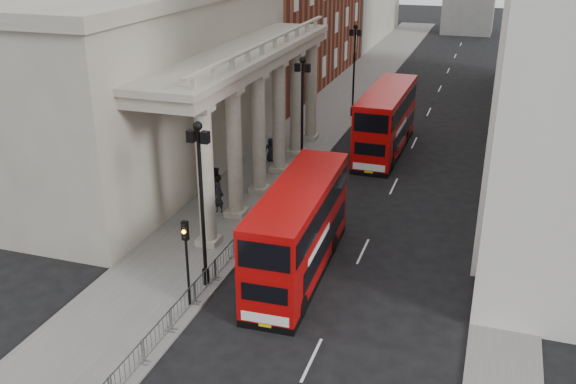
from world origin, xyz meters
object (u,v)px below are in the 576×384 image
object	(u,v)px
traffic_light	(186,248)
pedestrian_a	(219,199)
bus_near	(299,229)
lamp_post_mid	(302,108)
lamp_post_north	(354,64)
bus_far	(386,120)
pedestrian_c	(271,150)
lamp_post_south	(201,194)
pedestrian_b	(216,181)

from	to	relation	value
traffic_light	pedestrian_a	size ratio (longest dim) A/B	2.44
bus_near	pedestrian_a	xyz separation A→B (m)	(-6.81, 5.38, -1.49)
lamp_post_mid	lamp_post_north	world-z (taller)	same
lamp_post_mid	traffic_light	xyz separation A→B (m)	(0.10, -18.02, -1.80)
lamp_post_mid	bus_far	distance (m)	8.72
pedestrian_a	lamp_post_mid	bearing A→B (deg)	69.53
bus_near	lamp_post_mid	bearing A→B (deg)	104.59
bus_near	bus_far	bearing A→B (deg)	86.08
bus_near	pedestrian_a	world-z (taller)	bus_near
bus_far	pedestrian_c	world-z (taller)	bus_far
lamp_post_south	traffic_light	xyz separation A→B (m)	(0.10, -2.02, -1.80)
lamp_post_mid	pedestrian_b	xyz separation A→B (m)	(-4.17, -5.50, -3.83)
bus_far	pedestrian_c	size ratio (longest dim) A/B	6.54
bus_far	pedestrian_b	size ratio (longest dim) A/B	6.04
lamp_post_south	bus_near	bearing A→B (deg)	34.59
pedestrian_a	pedestrian_c	world-z (taller)	pedestrian_c
bus_near	pedestrian_b	xyz separation A→B (m)	(-8.09, 7.79, -1.40)
lamp_post_south	bus_far	xyz separation A→B (m)	(4.65, 23.01, -2.29)
lamp_post_north	pedestrian_c	bearing A→B (deg)	-102.00
bus_near	bus_far	distance (m)	20.32
bus_near	traffic_light	bearing A→B (deg)	-130.88
lamp_post_south	lamp_post_mid	xyz separation A→B (m)	(0.00, 16.00, 0.00)
bus_far	pedestrian_b	bearing A→B (deg)	-124.48
pedestrian_b	pedestrian_c	distance (m)	7.46
lamp_post_north	traffic_light	xyz separation A→B (m)	(0.10, -34.02, -1.80)
lamp_post_north	lamp_post_mid	bearing A→B (deg)	-90.00
lamp_post_south	bus_far	world-z (taller)	lamp_post_south
lamp_post_south	lamp_post_north	bearing A→B (deg)	90.00
pedestrian_a	pedestrian_c	xyz separation A→B (m)	(-0.12, 9.78, 0.01)
bus_far	pedestrian_a	size ratio (longest dim) A/B	6.59
lamp_post_mid	pedestrian_a	xyz separation A→B (m)	(-2.88, -7.91, -3.91)
bus_far	lamp_post_mid	bearing A→B (deg)	-122.87
pedestrian_a	lamp_post_north	bearing A→B (deg)	82.67
lamp_post_mid	pedestrian_c	size ratio (longest dim) A/B	4.68
lamp_post_north	lamp_post_south	bearing A→B (deg)	-90.00
traffic_light	bus_far	distance (m)	25.45
lamp_post_mid	lamp_post_north	xyz separation A→B (m)	(0.00, 16.00, 0.00)
lamp_post_mid	pedestrian_a	world-z (taller)	lamp_post_mid
lamp_post_mid	lamp_post_south	bearing A→B (deg)	-90.00
traffic_light	lamp_post_south	bearing A→B (deg)	92.84
bus_far	pedestrian_a	xyz separation A→B (m)	(-7.54, -14.92, -1.62)
bus_near	pedestrian_c	size ratio (longest dim) A/B	6.24
bus_far	pedestrian_b	distance (m)	15.38
lamp_post_north	pedestrian_b	distance (m)	22.23
traffic_light	pedestrian_c	world-z (taller)	traffic_light
bus_near	pedestrian_c	bearing A→B (deg)	112.71
lamp_post_south	bus_far	size ratio (longest dim) A/B	0.72
bus_near	bus_far	xyz separation A→B (m)	(0.73, 20.30, 0.13)
traffic_light	lamp_post_mid	bearing A→B (deg)	90.32
traffic_light	pedestrian_a	world-z (taller)	traffic_light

